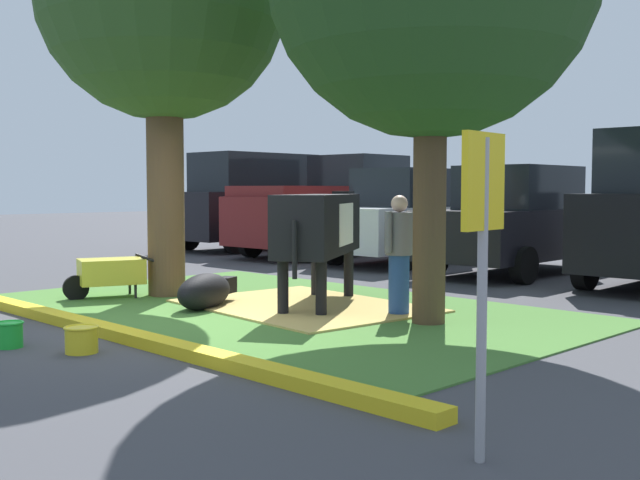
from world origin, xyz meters
The scene contains 15 objects.
ground_plane centered at (0.00, 0.00, 0.00)m, with size 80.00×80.00×0.00m, color #424247.
grass_island centered at (0.06, 1.79, 0.01)m, with size 7.93×4.89×0.02m, color #477A33.
curb_yellow centered at (0.06, -0.80, 0.06)m, with size 9.13×0.24×0.12m, color yellow.
hay_bedding centered at (0.23, 2.06, 0.03)m, with size 3.20×2.40×0.04m, color tan.
cow_holstein centered at (0.24, 2.35, 1.10)m, with size 2.00×2.84×1.56m.
calf_lying centered at (-0.62, 1.06, 0.24)m, with size 0.88×1.32×0.48m.
person_handler centered at (1.55, 2.44, 0.81)m, with size 0.34×0.53×1.52m.
wheelbarrow centered at (-2.39, 0.66, 0.39)m, with size 0.98×1.60×0.63m.
parking_sign centered at (5.14, -1.19, 1.35)m, with size 0.08×0.44×1.92m.
bucket_green centered at (-0.01, -1.80, 0.14)m, with size 0.29×0.29×0.26m.
bucket_yellow centered at (0.73, -1.41, 0.14)m, with size 0.34×0.34×0.26m.
suv_dark_grey centered at (-8.05, 8.14, 1.27)m, with size 2.24×4.66×2.52m.
pickup_truck_maroon centered at (-5.27, 8.35, 1.11)m, with size 2.35×5.46×2.42m.
hatchback_white centered at (-2.68, 7.98, 0.98)m, with size 2.13×4.46×2.02m.
sedan_blue centered at (0.02, 7.84, 0.98)m, with size 2.13×4.46×2.02m.
Camera 1 is at (7.58, -4.93, 1.59)m, focal length 42.96 mm.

